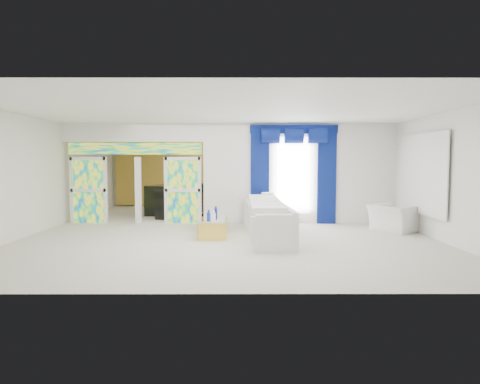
{
  "coord_description": "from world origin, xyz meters",
  "views": [
    {
      "loc": [
        0.28,
        -11.9,
        1.86
      ],
      "look_at": [
        0.3,
        -1.2,
        1.1
      ],
      "focal_mm": 32.03,
      "sensor_mm": 36.0,
      "label": 1
    }
  ],
  "objects_px": {
    "coffee_table": "(213,225)",
    "armchair": "(394,218)",
    "white_sofa": "(266,220)",
    "console_table": "(278,219)",
    "grand_piano": "(177,199)"
  },
  "relations": [
    {
      "from": "coffee_table",
      "to": "armchair",
      "type": "relative_size",
      "value": 1.8
    },
    {
      "from": "white_sofa",
      "to": "coffee_table",
      "type": "height_order",
      "value": "white_sofa"
    },
    {
      "from": "coffee_table",
      "to": "console_table",
      "type": "height_order",
      "value": "coffee_table"
    },
    {
      "from": "coffee_table",
      "to": "white_sofa",
      "type": "bearing_deg",
      "value": -12.53
    },
    {
      "from": "white_sofa",
      "to": "armchair",
      "type": "distance_m",
      "value": 3.52
    },
    {
      "from": "coffee_table",
      "to": "console_table",
      "type": "relative_size",
      "value": 1.73
    },
    {
      "from": "console_table",
      "to": "armchair",
      "type": "xyz_separation_m",
      "value": [
        3.0,
        -1.15,
        0.16
      ]
    },
    {
      "from": "white_sofa",
      "to": "console_table",
      "type": "relative_size",
      "value": 3.6
    },
    {
      "from": "coffee_table",
      "to": "armchair",
      "type": "xyz_separation_m",
      "value": [
        4.8,
        0.4,
        0.14
      ]
    },
    {
      "from": "white_sofa",
      "to": "armchair",
      "type": "height_order",
      "value": "white_sofa"
    },
    {
      "from": "white_sofa",
      "to": "armchair",
      "type": "xyz_separation_m",
      "value": [
        3.45,
        0.7,
        -0.04
      ]
    },
    {
      "from": "console_table",
      "to": "grand_piano",
      "type": "distance_m",
      "value": 4.4
    },
    {
      "from": "armchair",
      "to": "console_table",
      "type": "bearing_deg",
      "value": 34.31
    },
    {
      "from": "console_table",
      "to": "armchair",
      "type": "distance_m",
      "value": 3.21
    },
    {
      "from": "console_table",
      "to": "grand_piano",
      "type": "xyz_separation_m",
      "value": [
        -3.35,
        2.82,
        0.33
      ]
    }
  ]
}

